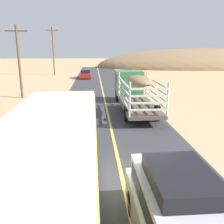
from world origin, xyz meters
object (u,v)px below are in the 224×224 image
power_pole_mid (19,60)px  car_far (86,74)px  livestock_truck (132,86)px  bus (46,186)px  power_pole_far (53,50)px  suv_near (178,214)px

power_pole_mid → car_far: bearing=69.8°
livestock_truck → power_pole_mid: bearing=156.4°
bus → power_pole_far: size_ratio=1.14×
suv_near → bus: (-3.16, 0.50, 0.60)m
livestock_truck → power_pole_far: power_pole_far is taller
car_far → power_pole_mid: 17.98m
suv_near → power_pole_far: 43.78m
suv_near → livestock_truck: 15.99m
livestock_truck → power_pole_mid: (-10.81, 4.73, 2.10)m
suv_near → power_pole_far: power_pole_far is taller
bus → power_pole_mid: (-6.24, 20.14, 2.15)m
suv_near → car_far: 37.39m
suv_near → livestock_truck: size_ratio=0.48×
car_far → power_pole_mid: size_ratio=0.61×
suv_near → power_pole_mid: 22.85m
bus → power_pole_mid: 21.20m
suv_near → power_pole_mid: power_pole_mid is taller
car_far → power_pole_far: bearing=138.7°
bus → power_pole_mid: power_pole_mid is taller
livestock_truck → suv_near: bearing=-95.1°
car_far → power_pole_far: power_pole_far is taller
bus → car_far: size_ratio=2.27×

